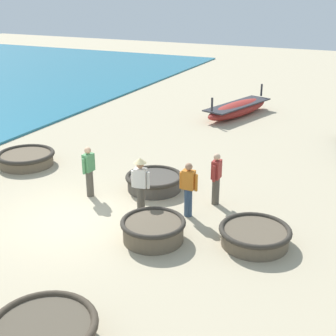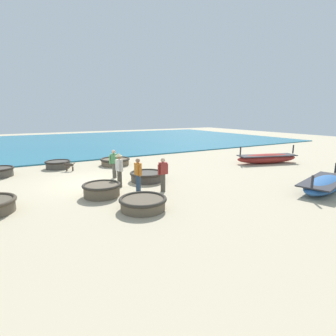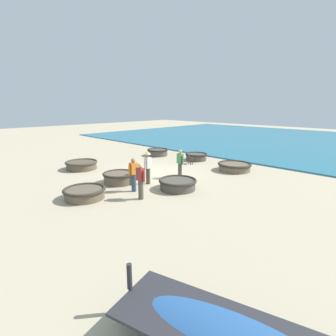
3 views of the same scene
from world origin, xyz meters
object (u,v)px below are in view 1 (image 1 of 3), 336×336
Objects in this scene: fisherman_standing_right at (89,170)px; coracle_beside_post at (154,181)px; coracle_front_left at (26,158)px; coracle_far_right at (153,229)px; coracle_nearest at (44,333)px; coracle_tilted at (255,235)px; fisherman_with_hat at (141,182)px; fisherman_hauling at (216,178)px; fisherman_crouching at (188,188)px; long_boat_white_hull at (238,109)px.

coracle_beside_post is at bearing 39.20° from fisherman_standing_right.
coracle_beside_post is 5.10m from coracle_front_left.
coracle_nearest is at bearing -91.20° from coracle_far_right.
coracle_tilted is 3.42m from fisherman_with_hat.
fisherman_hauling reaches higher than coracle_far_right.
fisherman_standing_right is at bearing -179.48° from fisherman_crouching.
fisherman_crouching is at bearing -80.13° from long_boat_white_hull.
long_boat_white_hull is 3.01× the size of fisherman_crouching.
coracle_far_right reaches higher than coracle_nearest.
fisherman_crouching reaches higher than coracle_far_right.
fisherman_crouching is 1.13m from fisherman_hauling.
coracle_far_right is 0.84× the size of coracle_nearest.
fisherman_hauling is at bearing 132.95° from coracle_tilted.
fisherman_standing_right reaches higher than long_boat_white_hull.
coracle_far_right is (1.38, -2.83, 0.03)m from coracle_beside_post.
fisherman_crouching is (0.37, 5.75, 0.55)m from coracle_nearest.
coracle_nearest is at bearing -84.77° from long_boat_white_hull.
coracle_far_right is (-2.37, -0.86, 0.05)m from coracle_tilted.
coracle_nearest is 5.43m from fisherman_with_hat.
coracle_front_left is at bearing 169.68° from fisherman_crouching.
fisherman_crouching reaches higher than coracle_front_left.
long_boat_white_hull reaches higher than coracle_tilted.
coracle_nearest is 1.25× the size of fisherman_crouching.
fisherman_standing_right is (3.55, -1.26, 0.57)m from coracle_front_left.
fisherman_with_hat is at bearing -86.72° from long_boat_white_hull.
coracle_nearest is 1.25× the size of fisherman_standing_right.
coracle_nearest is at bearing -80.65° from fisherman_with_hat.
coracle_front_left is (-8.85, 1.96, 0.01)m from coracle_tilted.
coracle_tilted is at bearing -7.57° from fisherman_standing_right.
fisherman_hauling reaches higher than coracle_front_left.
coracle_beside_post is 1.09× the size of fisherman_with_hat.
coracle_nearest reaches higher than coracle_beside_post.
fisherman_hauling reaches higher than coracle_nearest.
coracle_far_right is 1.05× the size of fisherman_crouching.
fisherman_crouching is at bearing 79.88° from coracle_far_right.
long_boat_white_hull reaches higher than coracle_beside_post.
fisherman_crouching reaches higher than coracle_beside_post.
coracle_front_left is (-5.10, -0.00, -0.01)m from coracle_beside_post.
coracle_nearest is 6.86m from fisherman_hauling.
fisherman_hauling is 0.94× the size of fisherman_with_hat.
coracle_beside_post is 3.15m from coracle_far_right.
fisherman_with_hat is at bearing 129.55° from coracle_far_right.
fisherman_standing_right is (-3.65, -1.07, 0.00)m from fisherman_hauling.
coracle_front_left is at bearing 167.48° from coracle_tilted.
fisherman_hauling and fisherman_standing_right have the same top height.
long_boat_white_hull reaches higher than coracle_front_left.
fisherman_standing_right is at bearing -96.85° from long_boat_white_hull.
coracle_tilted is at bearing -12.52° from coracle_front_left.
coracle_front_left is 1.29× the size of fisherman_standing_right.
coracle_beside_post is 1.01× the size of coracle_tilted.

